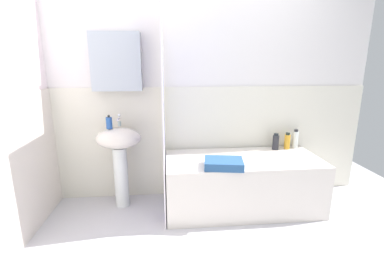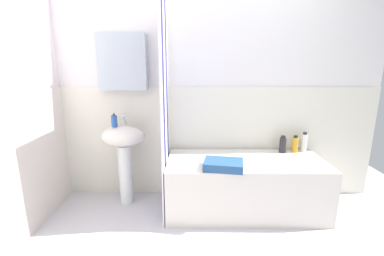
{
  "view_description": "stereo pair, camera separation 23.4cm",
  "coord_description": "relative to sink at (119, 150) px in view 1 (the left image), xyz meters",
  "views": [
    {
      "loc": [
        -0.36,
        -1.54,
        1.44
      ],
      "look_at": [
        -0.15,
        0.73,
        0.88
      ],
      "focal_mm": 24.86,
      "sensor_mm": 36.0,
      "label": 1
    },
    {
      "loc": [
        -0.13,
        -1.55,
        1.44
      ],
      "look_at": [
        -0.15,
        0.73,
        0.88
      ],
      "focal_mm": 24.86,
      "sensor_mm": 36.0,
      "label": 2
    }
  ],
  "objects": [
    {
      "name": "conditioner_bottle",
      "position": [
        1.78,
        0.1,
        0.01
      ],
      "size": [
        0.06,
        0.06,
        0.18
      ],
      "color": "gold",
      "rests_on": "bathtub"
    },
    {
      "name": "soap_dispenser",
      "position": [
        -0.08,
        -0.01,
        0.28
      ],
      "size": [
        0.06,
        0.06,
        0.14
      ],
      "color": "#2854A2",
      "rests_on": "sink"
    },
    {
      "name": "lotion_bottle",
      "position": [
        1.64,
        0.09,
        0.01
      ],
      "size": [
        0.07,
        0.07,
        0.18
      ],
      "color": "#28282E",
      "rests_on": "bathtub"
    },
    {
      "name": "sink",
      "position": [
        0.0,
        0.0,
        0.0
      ],
      "size": [
        0.44,
        0.34,
        0.82
      ],
      "color": "silver",
      "rests_on": "ground_plane"
    },
    {
      "name": "wall_back_tiled",
      "position": [
        0.8,
        0.23,
        0.53
      ],
      "size": [
        3.6,
        0.18,
        2.4
      ],
      "color": "white",
      "rests_on": "ground_plane"
    },
    {
      "name": "bathtub",
      "position": [
        1.22,
        -0.14,
        -0.34
      ],
      "size": [
        1.52,
        0.66,
        0.53
      ],
      "primitive_type": "cube",
      "color": "silver",
      "rests_on": "ground_plane"
    },
    {
      "name": "faucet",
      "position": [
        0.0,
        0.08,
        0.28
      ],
      "size": [
        0.03,
        0.12,
        0.12
      ],
      "color": "silver",
      "rests_on": "sink"
    },
    {
      "name": "towel_folded",
      "position": [
        0.98,
        -0.36,
        -0.04
      ],
      "size": [
        0.38,
        0.3,
        0.07
      ],
      "primitive_type": "cube",
      "rotation": [
        0.0,
        0.0,
        -0.16
      ],
      "color": "#2B5385",
      "rests_on": "bathtub"
    },
    {
      "name": "shower_curtain",
      "position": [
        0.45,
        -0.14,
        0.4
      ],
      "size": [
        0.01,
        0.66,
        2.0
      ],
      "color": "white",
      "rests_on": "ground_plane"
    },
    {
      "name": "body_wash_bottle",
      "position": [
        1.88,
        0.12,
        0.02
      ],
      "size": [
        0.06,
        0.06,
        0.21
      ],
      "color": "white",
      "rests_on": "bathtub"
    }
  ]
}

